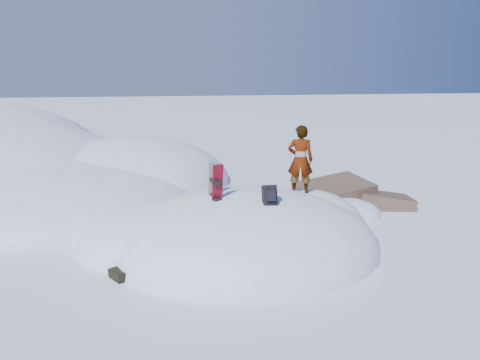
{
  "coord_description": "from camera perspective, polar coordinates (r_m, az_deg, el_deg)",
  "views": [
    {
      "loc": [
        -1.84,
        -11.29,
        4.67
      ],
      "look_at": [
        -0.1,
        0.3,
        1.76
      ],
      "focal_mm": 35.0,
      "sensor_mm": 36.0,
      "label": 1
    }
  ],
  "objects": [
    {
      "name": "gear_pile",
      "position": [
        11.08,
        -13.25,
        -10.67
      ],
      "size": [
        0.96,
        0.81,
        0.25
      ],
      "rotation": [
        0.0,
        0.0,
        0.59
      ],
      "color": "black",
      "rests_on": "ground"
    },
    {
      "name": "rock_outcrop",
      "position": [
        16.03,
        12.18,
        -3.25
      ],
      "size": [
        4.68,
        4.41,
        1.68
      ],
      "color": "brown",
      "rests_on": "ground"
    },
    {
      "name": "ground",
      "position": [
        12.35,
        0.69,
        -8.26
      ],
      "size": [
        120.0,
        120.0,
        0.0
      ],
      "primitive_type": "plane",
      "color": "white",
      "rests_on": "ground"
    },
    {
      "name": "person",
      "position": [
        12.69,
        7.36,
        2.44
      ],
      "size": [
        0.79,
        0.62,
        1.9
      ],
      "primitive_type": "imported",
      "rotation": [
        0.0,
        0.0,
        2.88
      ],
      "color": "slate",
      "rests_on": "snow_mound"
    },
    {
      "name": "snowboard_dark",
      "position": [
        11.79,
        -3.27,
        -1.11
      ],
      "size": [
        0.31,
        0.3,
        1.35
      ],
      "rotation": [
        0.0,
        0.0,
        -0.32
      ],
      "color": "black",
      "rests_on": "snow_mound"
    },
    {
      "name": "snowboard_red",
      "position": [
        11.39,
        -2.78,
        -1.59
      ],
      "size": [
        0.32,
        0.27,
        1.47
      ],
      "rotation": [
        0.0,
        0.0,
        0.37
      ],
      "color": "red",
      "rests_on": "snow_mound"
    },
    {
      "name": "snow_mound",
      "position": [
        12.55,
        -0.27,
        -7.89
      ],
      "size": [
        8.0,
        6.0,
        3.0
      ],
      "color": "white",
      "rests_on": "ground"
    },
    {
      "name": "backpack",
      "position": [
        11.18,
        3.64,
        -1.85
      ],
      "size": [
        0.34,
        0.43,
        0.56
      ],
      "rotation": [
        0.0,
        0.0,
        0.02
      ],
      "color": "black",
      "rests_on": "snow_mound"
    }
  ]
}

